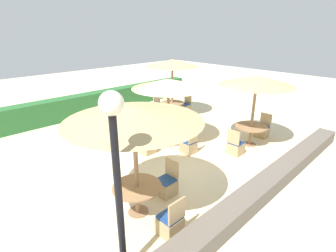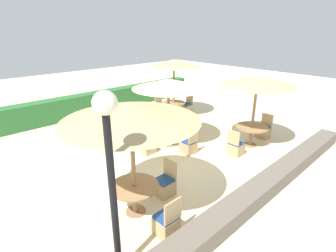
% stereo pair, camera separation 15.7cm
% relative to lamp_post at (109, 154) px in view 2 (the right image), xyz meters
% --- Properties ---
extents(ground_plane, '(40.00, 40.00, 0.00)m').
position_rel_lamp_post_xyz_m(ground_plane, '(4.07, 2.47, -2.35)').
color(ground_plane, beige).
extents(hedge_row, '(13.00, 0.70, 1.05)m').
position_rel_lamp_post_xyz_m(hedge_row, '(4.07, 8.80, -1.83)').
color(hedge_row, '#2D6B33').
rests_on(hedge_row, ground_plane).
extents(stone_border, '(10.00, 0.56, 0.43)m').
position_rel_lamp_post_xyz_m(stone_border, '(4.07, -0.61, -2.14)').
color(stone_border, '#6B6056').
rests_on(stone_border, ground_plane).
extents(lamp_post, '(0.36, 0.36, 3.32)m').
position_rel_lamp_post_xyz_m(lamp_post, '(0.00, 0.00, 0.00)').
color(lamp_post, black).
rests_on(lamp_post, ground_plane).
extents(parasol_center, '(2.55, 2.55, 2.46)m').
position_rel_lamp_post_xyz_m(parasol_center, '(4.37, 3.36, -0.06)').
color(parasol_center, '#93704C').
rests_on(parasol_center, ground_plane).
extents(round_table_center, '(1.08, 1.08, 0.70)m').
position_rel_lamp_post_xyz_m(round_table_center, '(4.37, 3.36, -1.80)').
color(round_table_center, '#93704C').
rests_on(round_table_center, ground_plane).
extents(patio_chair_center_north, '(0.46, 0.46, 0.93)m').
position_rel_lamp_post_xyz_m(patio_chair_center_north, '(4.33, 4.40, -2.09)').
color(patio_chair_center_north, tan).
rests_on(patio_chair_center_north, ground_plane).
extents(patio_chair_center_south, '(0.46, 0.46, 0.93)m').
position_rel_lamp_post_xyz_m(patio_chair_center_south, '(4.41, 2.38, -2.09)').
color(patio_chair_center_south, tan).
rests_on(patio_chair_center_south, ground_plane).
extents(patio_chair_center_west, '(0.46, 0.46, 0.93)m').
position_rel_lamp_post_xyz_m(patio_chair_center_west, '(3.35, 3.37, -2.09)').
color(patio_chair_center_west, tan).
rests_on(patio_chair_center_west, ground_plane).
extents(patio_chair_center_east, '(0.46, 0.46, 0.93)m').
position_rel_lamp_post_xyz_m(patio_chair_center_east, '(5.36, 3.42, -2.09)').
color(patio_chair_center_east, tan).
rests_on(patio_chair_center_east, ground_plane).
extents(parasol_back_right, '(2.44, 2.44, 2.75)m').
position_rel_lamp_post_xyz_m(parasol_back_right, '(6.81, 5.60, 0.22)').
color(parasol_back_right, '#93704C').
rests_on(parasol_back_right, ground_plane).
extents(round_table_back_right, '(1.13, 1.13, 0.71)m').
position_rel_lamp_post_xyz_m(round_table_back_right, '(6.81, 5.60, -1.78)').
color(round_table_back_right, '#93704C').
rests_on(round_table_back_right, ground_plane).
extents(patio_chair_back_right_north, '(0.46, 0.46, 0.93)m').
position_rel_lamp_post_xyz_m(patio_chair_back_right_north, '(6.86, 6.58, -2.09)').
color(patio_chair_back_right_north, tan).
rests_on(patio_chair_back_right_north, ground_plane).
extents(patio_chair_back_right_west, '(0.46, 0.46, 0.93)m').
position_rel_lamp_post_xyz_m(patio_chair_back_right_west, '(5.82, 5.63, -2.09)').
color(patio_chair_back_right_west, tan).
rests_on(patio_chair_back_right_west, ground_plane).
extents(patio_chair_back_right_east, '(0.46, 0.46, 0.93)m').
position_rel_lamp_post_xyz_m(patio_chair_back_right_east, '(7.79, 5.61, -2.09)').
color(patio_chair_back_right_east, tan).
rests_on(patio_chair_back_right_east, ground_plane).
extents(parasol_front_left, '(2.93, 2.93, 2.63)m').
position_rel_lamp_post_xyz_m(parasol_front_left, '(1.18, 1.11, 0.11)').
color(parasol_front_left, '#93704C').
rests_on(parasol_front_left, ground_plane).
extents(round_table_front_left, '(1.14, 1.14, 0.72)m').
position_rel_lamp_post_xyz_m(round_table_front_left, '(1.18, 1.11, -1.77)').
color(round_table_front_left, '#93704C').
rests_on(round_table_front_left, ground_plane).
extents(patio_chair_front_left_east, '(0.46, 0.46, 0.93)m').
position_rel_lamp_post_xyz_m(patio_chair_front_left_east, '(2.18, 1.17, -2.09)').
color(patio_chair_front_left_east, tan).
rests_on(patio_chair_front_left_east, ground_plane).
extents(patio_chair_front_left_south, '(0.46, 0.46, 0.93)m').
position_rel_lamp_post_xyz_m(patio_chair_front_left_south, '(1.24, 0.09, -2.09)').
color(patio_chair_front_left_south, tan).
rests_on(patio_chair_front_left_south, ground_plane).
extents(parasol_front_right, '(2.57, 2.57, 2.56)m').
position_rel_lamp_post_xyz_m(parasol_front_right, '(6.55, 1.25, 0.04)').
color(parasol_front_right, '#93704C').
rests_on(parasol_front_right, ground_plane).
extents(round_table_front_right, '(1.17, 1.17, 0.74)m').
position_rel_lamp_post_xyz_m(round_table_front_right, '(6.55, 1.25, -1.75)').
color(round_table_front_right, '#93704C').
rests_on(round_table_front_right, ground_plane).
extents(patio_chair_front_right_west, '(0.46, 0.46, 0.93)m').
position_rel_lamp_post_xyz_m(patio_chair_front_right_west, '(5.48, 1.19, -2.09)').
color(patio_chair_front_right_west, tan).
rests_on(patio_chair_front_right_west, ground_plane).
extents(patio_chair_front_right_east, '(0.46, 0.46, 0.93)m').
position_rel_lamp_post_xyz_m(patio_chair_front_right_east, '(7.61, 1.30, -2.09)').
color(patio_chair_front_right_east, tan).
rests_on(patio_chair_front_right_east, ground_plane).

